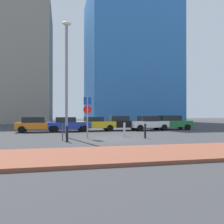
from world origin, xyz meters
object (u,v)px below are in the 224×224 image
parked_car_green (171,122)px  parked_car_white (148,123)px  parked_car_black (121,123)px  traffic_bollard_far (145,131)px  parked_car_yellow (95,124)px  parking_sign_post (87,112)px  traffic_bollard_mid (124,130)px  parking_meter (63,127)px  parked_car_blue (69,124)px  street_lamp (67,71)px  traffic_bollard_near (67,134)px  parked_car_orange (37,124)px

parked_car_green → parked_car_white: bearing=-175.9°
parked_car_black → traffic_bollard_far: size_ratio=4.36×
parked_car_green → parked_car_yellow: bearing=179.0°
parked_car_green → parking_sign_post: bearing=-146.1°
parked_car_white → traffic_bollard_far: (-3.20, -7.49, -0.26)m
parked_car_black → traffic_bollard_mid: size_ratio=4.18×
parked_car_black → traffic_bollard_mid: bearing=-102.7°
parking_meter → parked_car_blue: bearing=85.2°
parked_car_green → street_lamp: bearing=-153.1°
parked_car_yellow → parked_car_black: 2.91m
parked_car_blue → parked_car_black: parked_car_black is taller
parked_car_white → traffic_bollard_near: (-8.79, -8.42, -0.27)m
parking_sign_post → parking_meter: size_ratio=2.09×
parked_car_yellow → traffic_bollard_far: parked_car_yellow is taller
parked_car_yellow → parked_car_black: bearing=4.2°
parked_car_orange → parked_car_blue: (3.02, 0.07, -0.02)m
traffic_bollard_mid → parked_car_white: bearing=54.4°
parking_sign_post → parking_meter: (-1.77, -0.98, -0.97)m
street_lamp → traffic_bollard_mid: street_lamp is taller
parked_car_yellow → parked_car_black: (2.90, 0.21, 0.03)m
street_lamp → traffic_bollard_far: size_ratio=8.33×
parked_car_blue → street_lamp: size_ratio=0.48×
traffic_bollard_near → traffic_bollard_far: traffic_bollard_far is taller
parked_car_green → traffic_bollard_mid: bearing=-138.6°
traffic_bollard_near → traffic_bollard_far: 5.67m
traffic_bollard_near → traffic_bollard_mid: 4.98m
traffic_bollard_near → parking_sign_post: bearing=51.1°
parking_meter → street_lamp: size_ratio=0.17×
parked_car_white → parking_meter: parked_car_white is taller
parked_car_blue → parked_car_black: bearing=4.4°
parked_car_yellow → street_lamp: bearing=-116.5°
parked_car_orange → parking_sign_post: size_ratio=1.33×
parked_car_blue → parked_car_black: (5.55, 0.42, 0.03)m
street_lamp → traffic_bollard_near: bearing=-90.5°
parked_car_green → street_lamp: street_lamp is taller
traffic_bollard_far → traffic_bollard_near: bearing=-170.6°
traffic_bollard_far → parked_car_orange: bearing=137.5°
parked_car_orange → parked_car_white: parked_car_white is taller
parked_car_blue → parked_car_green: bearing=0.3°
parked_car_white → traffic_bollard_near: size_ratio=4.03×
parked_car_blue → traffic_bollard_mid: 7.45m
parked_car_green → traffic_bollard_far: parked_car_green is taller
parking_sign_post → street_lamp: bearing=148.1°
parked_car_black → parked_car_green: 5.67m
parked_car_white → traffic_bollard_mid: size_ratio=3.79×
parked_car_yellow → parked_car_white: parked_car_white is taller
parking_meter → traffic_bollard_near: bearing=-72.6°
parked_car_yellow → parked_car_green: size_ratio=1.01×
parked_car_orange → traffic_bollard_near: size_ratio=3.91×
parked_car_green → parking_sign_post: (-10.08, -6.77, 1.09)m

